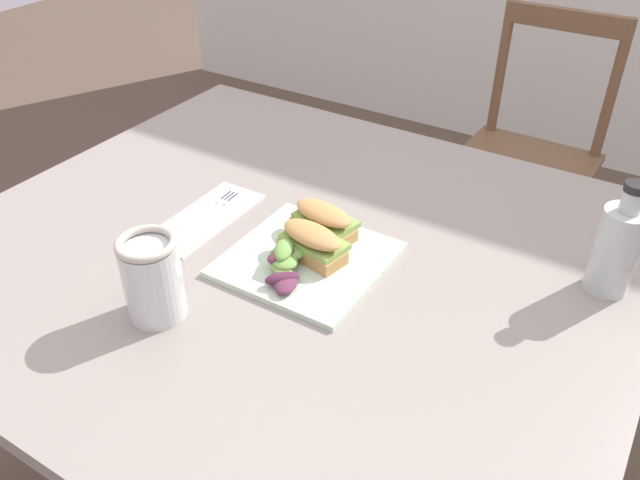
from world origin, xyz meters
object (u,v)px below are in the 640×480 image
plate_lunch (307,259)px  sandwich_half_front (312,242)px  mason_jar_iced_tea (153,281)px  sandwich_half_back (324,220)px  dining_table (292,298)px  bottle_cold_brew (615,253)px  chair_wooden_far (527,159)px  fork_on_napkin (211,211)px

plate_lunch → sandwich_half_front: sandwich_half_front is taller
plate_lunch → sandwich_half_front: bearing=40.9°
mason_jar_iced_tea → plate_lunch: bearing=62.0°
sandwich_half_front → sandwich_half_back: (-0.02, 0.06, 0.00)m
dining_table → sandwich_half_back: size_ratio=9.39×
sandwich_half_back → bottle_cold_brew: bearing=14.9°
chair_wooden_far → mason_jar_iced_tea: size_ratio=6.55×
plate_lunch → chair_wooden_far: bearing=86.1°
fork_on_napkin → bottle_cold_brew: bearing=13.5°
chair_wooden_far → sandwich_half_back: bearing=-94.8°
sandwich_half_back → fork_on_napkin: sandwich_half_back is taller
dining_table → sandwich_half_front: bearing=-18.9°
dining_table → plate_lunch: (0.05, -0.03, 0.12)m
dining_table → bottle_cold_brew: bearing=18.7°
dining_table → fork_on_napkin: bearing=178.6°
plate_lunch → mason_jar_iced_tea: (-0.12, -0.22, 0.05)m
sandwich_half_back → mason_jar_iced_tea: bearing=-110.0°
plate_lunch → sandwich_half_back: sandwich_half_back is taller
bottle_cold_brew → chair_wooden_far: bearing=110.6°
fork_on_napkin → sandwich_half_front: bearing=-5.8°
dining_table → sandwich_half_front: size_ratio=9.39×
sandwich_half_back → dining_table: bearing=-130.6°
chair_wooden_far → bottle_cold_brew: size_ratio=4.63×
plate_lunch → fork_on_napkin: (-0.23, 0.03, 0.00)m
dining_table → chair_wooden_far: (0.13, 1.11, -0.17)m
dining_table → plate_lunch: size_ratio=4.65×
chair_wooden_far → mason_jar_iced_tea: (-0.20, -1.36, 0.35)m
plate_lunch → mason_jar_iced_tea: bearing=-118.0°
mason_jar_iced_tea → fork_on_napkin: bearing=113.7°
sandwich_half_front → bottle_cold_brew: bearing=23.2°
chair_wooden_far → fork_on_napkin: 1.18m
chair_wooden_far → plate_lunch: 1.17m
bottle_cold_brew → mason_jar_iced_tea: size_ratio=1.42×
dining_table → mason_jar_iced_tea: bearing=-105.4°
dining_table → mason_jar_iced_tea: size_ratio=8.68×
sandwich_half_back → bottle_cold_brew: (0.44, 0.12, 0.03)m
dining_table → bottle_cold_brew: (0.48, 0.16, 0.19)m
sandwich_half_front → dining_table: bearing=161.1°
dining_table → fork_on_napkin: (-0.18, 0.00, 0.12)m
chair_wooden_far → fork_on_napkin: (-0.31, -1.10, 0.30)m
chair_wooden_far → fork_on_napkin: chair_wooden_far is taller
chair_wooden_far → sandwich_half_front: (-0.07, -1.13, 0.33)m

